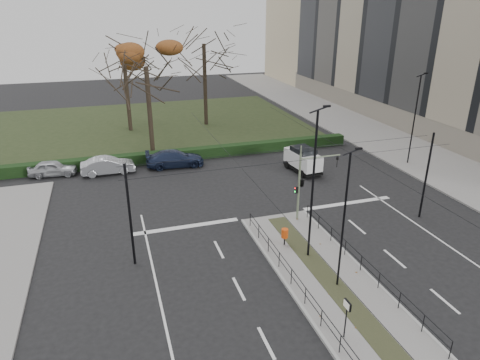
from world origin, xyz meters
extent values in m
plane|color=black|center=(0.00, 0.00, 0.00)|extent=(140.00, 140.00, 0.00)
cube|color=slate|center=(0.00, -2.50, 0.07)|extent=(4.40, 15.00, 0.14)
cube|color=slate|center=(18.00, 22.00, 0.07)|extent=(8.00, 90.00, 0.14)
cube|color=#232F17|center=(-6.00, 32.00, 0.05)|extent=(38.00, 26.00, 0.10)
cube|color=black|center=(-6.00, 18.60, 0.50)|extent=(38.00, 1.00, 1.00)
cube|color=#C9B591|center=(28.00, 24.00, 9.00)|extent=(12.00, 52.00, 18.00)
cube|color=black|center=(21.95, 24.00, 9.90)|extent=(0.10, 50.96, 14.76)
cylinder|color=black|center=(-2.05, 4.00, 0.59)|extent=(0.04, 0.04, 0.90)
cylinder|color=black|center=(2.05, -9.20, 0.59)|extent=(0.04, 0.04, 0.90)
cylinder|color=black|center=(2.05, 4.00, 0.59)|extent=(0.04, 0.04, 0.90)
cylinder|color=black|center=(-2.05, -2.60, 1.04)|extent=(0.04, 13.20, 0.04)
cylinder|color=black|center=(2.05, -2.60, 1.04)|extent=(0.04, 13.20, 0.04)
cylinder|color=black|center=(-9.60, 2.00, 3.00)|extent=(0.14, 0.14, 6.00)
cylinder|color=black|center=(9.60, 2.00, 3.00)|extent=(0.14, 0.14, 6.00)
cylinder|color=black|center=(0.00, 1.00, 5.50)|extent=(20.00, 0.02, 0.02)
cylinder|color=black|center=(0.00, 3.00, 5.50)|extent=(20.00, 0.02, 0.02)
cylinder|color=black|center=(-3.50, -2.00, 5.30)|extent=(0.02, 34.00, 0.02)
cylinder|color=black|center=(3.50, -2.00, 5.30)|extent=(0.02, 34.00, 0.02)
cylinder|color=#69765B|center=(1.31, 4.02, 2.45)|extent=(0.14, 0.14, 4.62)
cylinder|color=#69765B|center=(2.74, 4.02, 4.41)|extent=(2.85, 0.09, 0.09)
imported|color=black|center=(3.98, 4.02, 3.96)|extent=(0.16, 0.18, 0.80)
imported|color=black|center=(1.51, 4.02, 2.81)|extent=(0.70, 1.81, 0.71)
cube|color=black|center=(1.15, 4.02, 2.27)|extent=(0.20, 0.14, 0.44)
sphere|color=#FF0C0C|center=(1.07, 4.02, 2.41)|extent=(0.10, 0.10, 0.10)
sphere|color=#0CE533|center=(1.07, 4.02, 2.17)|extent=(0.10, 0.10, 0.10)
cylinder|color=black|center=(-0.84, 1.15, 0.40)|extent=(0.08, 0.08, 0.51)
cylinder|color=#DC450C|center=(-0.84, 1.15, 0.91)|extent=(0.41, 0.41, 0.56)
cylinder|color=black|center=(-1.40, -6.81, 1.04)|extent=(0.06, 0.06, 1.79)
cube|color=black|center=(-1.40, -6.81, 1.84)|extent=(0.09, 0.49, 0.38)
cube|color=silver|center=(-1.46, -6.81, 1.84)|extent=(0.02, 0.43, 0.31)
cylinder|color=black|center=(0.21, -3.36, 3.74)|extent=(0.11, 0.11, 7.20)
cube|color=black|center=(0.61, -3.36, 7.48)|extent=(0.32, 0.13, 0.09)
cylinder|color=black|center=(0.00, -0.36, 4.39)|extent=(0.13, 0.13, 8.50)
cube|color=black|center=(0.48, -0.36, 8.80)|extent=(0.37, 0.15, 0.11)
cylinder|color=black|center=(15.63, 11.17, 4.09)|extent=(0.12, 0.12, 7.89)
cube|color=black|center=(16.08, 11.17, 8.18)|extent=(0.35, 0.14, 0.10)
imported|color=#B3B6BB|center=(-15.12, 17.84, 0.67)|extent=(4.07, 1.99, 1.34)
imported|color=#B3B6BB|center=(-10.62, 16.93, 0.74)|extent=(4.51, 1.64, 1.48)
imported|color=#1D2744|center=(-4.80, 16.99, 0.74)|extent=(5.26, 2.44, 1.49)
cube|color=white|center=(5.62, 12.38, 1.13)|extent=(2.08, 4.02, 1.25)
cube|color=black|center=(5.62, 12.38, 1.88)|extent=(1.74, 2.28, 0.58)
cube|color=black|center=(5.62, 12.38, 0.30)|extent=(2.12, 4.10, 0.18)
cylinder|color=black|center=(6.58, 11.22, 0.33)|extent=(0.30, 0.68, 0.66)
cylinder|color=black|center=(4.97, 11.02, 0.33)|extent=(0.30, 0.68, 0.66)
cylinder|color=black|center=(6.27, 13.74, 0.33)|extent=(0.30, 0.68, 0.66)
cylinder|color=black|center=(4.66, 13.54, 0.33)|extent=(0.30, 0.68, 0.66)
cylinder|color=black|center=(-7.78, 30.34, 4.33)|extent=(0.44, 0.44, 8.45)
ellipsoid|color=#5A2814|center=(-7.78, 30.34, 8.55)|extent=(10.39, 10.39, 5.31)
cylinder|color=black|center=(1.20, 30.31, 4.79)|extent=(0.44, 0.44, 9.38)
cylinder|color=black|center=(-6.30, 21.40, 4.21)|extent=(0.44, 0.44, 8.22)
camera|label=1|loc=(-10.10, -19.41, 13.51)|focal=32.00mm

